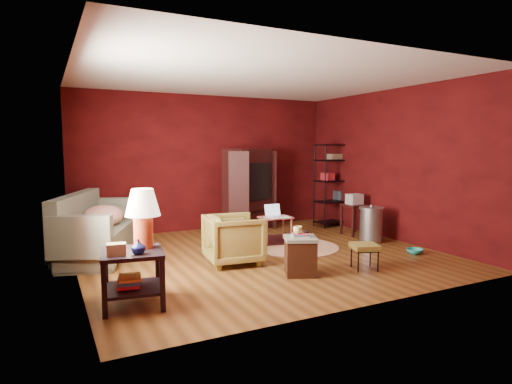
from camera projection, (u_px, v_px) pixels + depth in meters
room at (260, 168)px, 6.72m from camera, size 5.54×5.04×2.84m
sofa at (97, 231)px, 6.75m from camera, size 1.17×2.15×0.81m
armchair at (234, 237)px, 6.35m from camera, size 0.81×0.86×0.80m
pet_bowl_steel at (368, 241)px, 7.36m from camera, size 0.25×0.10×0.24m
pet_bowl_turquoise at (415, 246)px, 6.94m from camera, size 0.27×0.16×0.26m
vase at (138, 247)px, 4.48m from camera, size 0.15×0.16×0.15m
mug at (298, 229)px, 5.71m from camera, size 0.15×0.14×0.12m
side_table at (138, 235)px, 4.69m from camera, size 0.73×0.73×1.27m
sofa_cushions at (96, 229)px, 6.72m from camera, size 1.60×2.35×0.92m
hamper at (300, 255)px, 5.79m from camera, size 0.56×0.56×0.60m
footstool at (365, 247)px, 6.04m from camera, size 0.46×0.46×0.37m
rug_round at (295, 247)px, 7.41m from camera, size 1.68×1.68×0.01m
rug_oriental at (269, 240)px, 7.90m from camera, size 1.39×1.05×0.01m
laptop_desk at (275, 220)px, 7.71m from camera, size 0.58×0.46×0.69m
tv_armoire at (249, 188)px, 8.90m from camera, size 1.23×1.01×1.70m
wire_shelving at (335, 181)px, 9.36m from camera, size 0.91×0.45×1.79m
small_stand at (354, 204)px, 8.42m from camera, size 0.42×0.42×0.81m
trash_can at (371, 224)px, 7.78m from camera, size 0.56×0.56×0.69m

